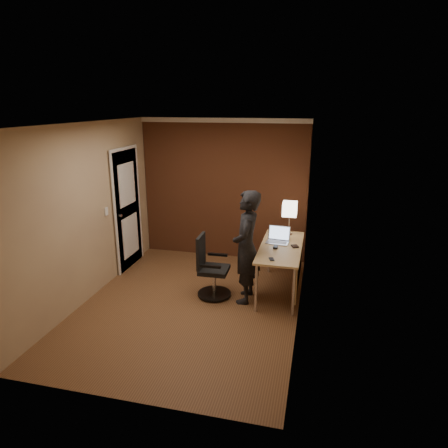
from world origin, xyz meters
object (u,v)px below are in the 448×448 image
at_px(wallet, 295,246).
at_px(desk, 286,255).
at_px(desk_lamp, 290,209).
at_px(laptop, 278,238).
at_px(person, 246,247).
at_px(office_chair, 210,270).
at_px(phone, 272,259).
at_px(mouse, 276,247).

bearing_deg(wallet, desk, -174.23).
relative_size(desk_lamp, laptop, 1.51).
bearing_deg(person, wallet, 119.23).
xyz_separation_m(desk, office_chair, (-1.05, -0.38, -0.20)).
xyz_separation_m(desk_lamp, wallet, (0.14, -0.55, -0.41)).
distance_m(phone, person, 0.43).
relative_size(mouse, office_chair, 0.11).
bearing_deg(wallet, person, -149.23).
bearing_deg(desk, phone, -104.66).
bearing_deg(desk, mouse, -142.66).
xyz_separation_m(phone, person, (-0.38, 0.18, 0.07)).
relative_size(desk_lamp, phone, 4.65).
distance_m(laptop, phone, 0.74).
bearing_deg(laptop, mouse, -91.22).
distance_m(laptop, wallet, 0.32).
distance_m(laptop, mouse, 0.30).
distance_m(mouse, person, 0.47).
distance_m(desk_lamp, wallet, 0.70).
relative_size(desk, wallet, 13.64).
xyz_separation_m(desk_lamp, phone, (-0.13, -1.12, -0.41)).
bearing_deg(mouse, person, -141.79).
bearing_deg(desk, laptop, 126.18).
relative_size(mouse, wallet, 0.91).
bearing_deg(wallet, desk_lamp, 104.10).
relative_size(mouse, person, 0.06).
bearing_deg(mouse, wallet, 27.66).
distance_m(desk_lamp, mouse, 0.79).
relative_size(desk, person, 0.93).
bearing_deg(phone, laptop, 70.10).
bearing_deg(laptop, office_chair, -148.48).
bearing_deg(wallet, office_chair, -161.75).
relative_size(laptop, office_chair, 0.39).
bearing_deg(laptop, wallet, -33.45).
xyz_separation_m(desk, mouse, (-0.14, -0.11, 0.14)).
bearing_deg(office_chair, mouse, 16.37).
distance_m(phone, office_chair, 0.98).
xyz_separation_m(phone, office_chair, (-0.91, 0.18, -0.33)).
bearing_deg(desk_lamp, laptop, -108.05).
bearing_deg(desk, office_chair, -160.34).
relative_size(desk, laptop, 4.23).
bearing_deg(office_chair, wallet, 18.25).
distance_m(desk, laptop, 0.30).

